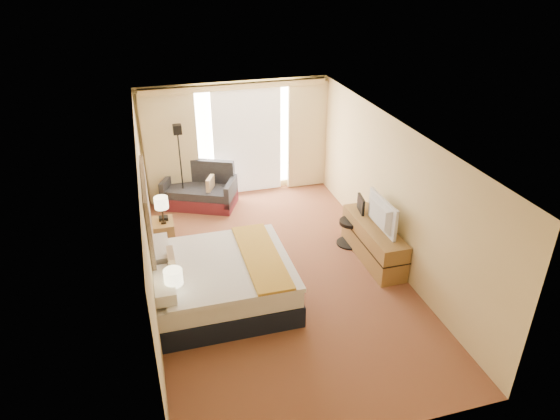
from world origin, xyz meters
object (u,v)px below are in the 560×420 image
object	(u,v)px
lamp_right	(161,203)
lamp_left	(173,278)
bed	(222,281)
nightstand_right	(162,234)
desk_chair	(353,223)
television	(377,214)
loveseat	(201,192)
floor_lamp	(179,150)
nightstand_left	(174,317)
media_dresser	(373,242)

from	to	relation	value
lamp_right	lamp_left	bearing A→B (deg)	-89.81
bed	nightstand_right	bearing A→B (deg)	112.40
desk_chair	television	world-z (taller)	television
nightstand_right	loveseat	xyz separation A→B (m)	(0.94, 1.59, 0.04)
desk_chair	bed	bearing A→B (deg)	-148.64
floor_lamp	nightstand_right	bearing A→B (deg)	-109.75
loveseat	nightstand_left	bearing A→B (deg)	-78.24
bed	loveseat	bearing A→B (deg)	87.83
nightstand_left	lamp_left	size ratio (longest dim) A/B	0.97
floor_lamp	desk_chair	distance (m)	3.96
nightstand_right	desk_chair	xyz separation A→B (m)	(3.54, -0.88, 0.17)
loveseat	desk_chair	bearing A→B (deg)	-18.86
nightstand_left	lamp_right	size ratio (longest dim) A/B	1.02
floor_lamp	television	xyz separation A→B (m)	(3.08, -3.17, -0.34)
floor_lamp	media_dresser	bearing A→B (deg)	-44.16
media_dresser	television	xyz separation A→B (m)	(-0.05, -0.13, 0.64)
media_dresser	lamp_left	xyz separation A→B (m)	(-3.64, -1.08, 0.64)
television	desk_chair	bearing A→B (deg)	9.28
loveseat	bed	bearing A→B (deg)	-67.42
nightstand_right	lamp_right	xyz separation A→B (m)	(0.05, -0.07, 0.69)
nightstand_left	desk_chair	distance (m)	3.89
media_dresser	desk_chair	bearing A→B (deg)	106.08
lamp_left	media_dresser	bearing A→B (deg)	16.45
lamp_left	nightstand_left	bearing A→B (deg)	154.76
bed	media_dresser	bearing A→B (deg)	10.04
desk_chair	lamp_right	distance (m)	3.62
nightstand_left	bed	world-z (taller)	bed
bed	floor_lamp	xyz separation A→B (m)	(-0.24, 3.55, 0.95)
media_dresser	desk_chair	xyz separation A→B (m)	(-0.16, 0.57, 0.10)
loveseat	floor_lamp	distance (m)	1.08
media_dresser	floor_lamp	world-z (taller)	floor_lamp
floor_lamp	lamp_left	size ratio (longest dim) A/B	3.34
loveseat	lamp_right	size ratio (longest dim) A/B	3.25
lamp_left	lamp_right	size ratio (longest dim) A/B	1.05
nightstand_left	television	xyz separation A→B (m)	(3.65, 0.92, 0.72)
lamp_right	television	size ratio (longest dim) A/B	0.53
nightstand_left	television	world-z (taller)	television
bed	lamp_right	bearing A→B (deg)	111.97
nightstand_right	media_dresser	size ratio (longest dim) A/B	0.31
nightstand_left	lamp_left	world-z (taller)	lamp_left
floor_lamp	bed	bearing A→B (deg)	-86.17
media_dresser	nightstand_left	bearing A→B (deg)	-164.16
bed	television	distance (m)	2.93
loveseat	desk_chair	world-z (taller)	desk_chair
loveseat	lamp_right	xyz separation A→B (m)	(-0.90, -1.66, 0.65)
nightstand_right	nightstand_left	bearing A→B (deg)	-90.00
nightstand_right	lamp_right	distance (m)	0.70
nightstand_right	lamp_left	xyz separation A→B (m)	(0.06, -2.53, 0.71)
nightstand_right	television	xyz separation A→B (m)	(3.65, -1.58, 0.72)
nightstand_left	floor_lamp	size ratio (longest dim) A/B	0.29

